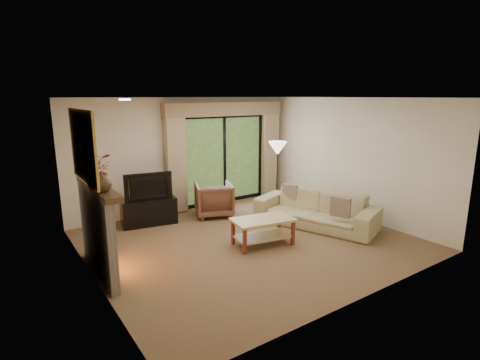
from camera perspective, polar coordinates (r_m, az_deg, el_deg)
floor at (r=7.05m, az=1.40°, el=-9.20°), size 5.50×5.50×0.00m
ceiling at (r=6.54m, az=1.52°, el=12.43°), size 5.50×5.50×0.00m
wall_back at (r=8.80m, az=-8.15°, el=3.88°), size 5.00×0.00×5.00m
wall_front at (r=4.93m, az=18.74°, el=-3.65°), size 5.00×0.00×5.00m
wall_left at (r=5.57m, az=-22.14°, el=-2.08°), size 0.00×5.00×5.00m
wall_right at (r=8.56m, az=16.58°, el=3.24°), size 0.00×5.00×5.00m
fireplace at (r=5.96m, az=-20.94°, el=-7.24°), size 0.24×1.70×1.37m
mirror at (r=5.66m, az=-22.79°, el=4.79°), size 0.07×1.45×1.02m
sliding_door at (r=9.26m, az=-2.42°, el=3.19°), size 2.26×0.10×2.16m
curtain_left at (r=8.52m, az=-9.75°, el=2.86°), size 0.45×0.18×2.35m
curtain_right at (r=9.94m, az=4.55°, el=4.40°), size 0.45×0.18×2.35m
cornice at (r=9.07m, az=-2.18°, el=10.74°), size 3.20×0.24×0.32m
media_console at (r=8.07m, az=-13.72°, el=-4.62°), size 1.17×0.67×0.55m
tv at (r=7.93m, az=-13.93°, el=-0.78°), size 0.98×0.29×0.56m
armchair at (r=8.38m, az=-4.00°, el=-2.96°), size 1.04×1.05×0.74m
sofa at (r=7.86m, az=11.47°, el=-4.38°), size 1.76×2.62×0.71m
pillow_near at (r=7.28m, az=15.06°, el=-4.00°), size 0.23×0.39×0.38m
pillow_far at (r=8.23m, az=7.64°, el=-1.81°), size 0.20×0.35×0.34m
coffee_table at (r=6.80m, az=3.51°, el=-7.86°), size 1.17×0.77×0.49m
floor_lamp at (r=8.78m, az=5.66°, el=0.64°), size 0.47×0.47×1.61m
vase at (r=5.34m, az=-20.32°, el=-0.25°), size 0.27×0.27×0.28m
branches at (r=5.49m, az=-20.89°, el=1.29°), size 0.56×0.52×0.51m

